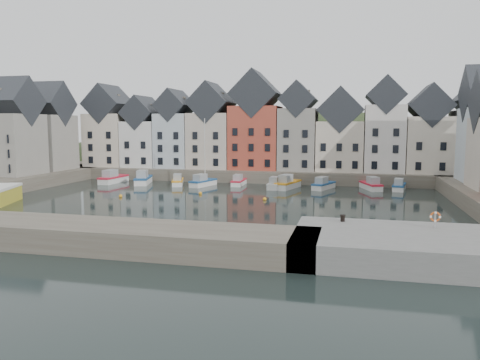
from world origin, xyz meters
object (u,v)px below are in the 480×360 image
(boat_a, at_px, (113,179))
(mooring_bollard, at_px, (343,218))
(boat_d, at_px, (203,182))
(life_ring_post, at_px, (435,217))

(boat_a, height_order, mooring_bollard, mooring_bollard)
(boat_a, height_order, boat_d, boat_d)
(boat_a, distance_m, life_ring_post, 57.97)
(life_ring_post, bearing_deg, mooring_bollard, 172.79)
(boat_d, relative_size, mooring_bollard, 20.12)
(boat_a, relative_size, life_ring_post, 5.33)
(boat_d, distance_m, mooring_bollard, 40.50)
(boat_d, height_order, mooring_bollard, boat_d)
(boat_d, distance_m, life_ring_post, 45.56)
(boat_a, relative_size, mooring_bollard, 12.37)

